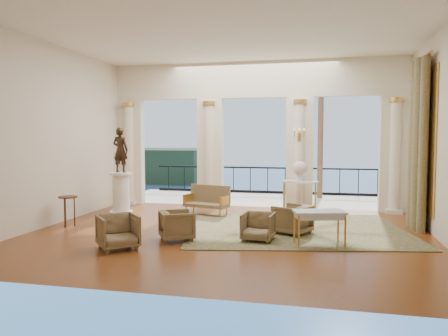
% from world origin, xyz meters
% --- Properties ---
extents(floor, '(9.00, 9.00, 0.00)m').
position_xyz_m(floor, '(0.00, 0.00, 0.00)').
color(floor, '#47200D').
rests_on(floor, ground).
extents(room_walls, '(9.00, 9.00, 9.00)m').
position_xyz_m(room_walls, '(0.00, -1.12, 2.88)').
color(room_walls, beige).
rests_on(room_walls, ground).
extents(arcade, '(9.00, 0.56, 4.50)m').
position_xyz_m(arcade, '(-0.00, 3.82, 2.58)').
color(arcade, beige).
rests_on(arcade, ground).
extents(terrace, '(10.00, 3.60, 0.10)m').
position_xyz_m(terrace, '(0.00, 5.80, -0.05)').
color(terrace, '#ACA390').
rests_on(terrace, ground).
extents(balustrade, '(9.00, 0.06, 1.03)m').
position_xyz_m(balustrade, '(0.00, 7.40, 0.41)').
color(balustrade, black).
rests_on(balustrade, terrace).
extents(palm_tree, '(2.00, 2.00, 4.50)m').
position_xyz_m(palm_tree, '(2.00, 6.60, 4.09)').
color(palm_tree, '#4C3823').
rests_on(palm_tree, terrace).
extents(headland, '(22.00, 18.00, 6.00)m').
position_xyz_m(headland, '(-30.00, 70.00, -3.00)').
color(headland, black).
rests_on(headland, sea).
extents(sea, '(160.00, 160.00, 0.00)m').
position_xyz_m(sea, '(0.00, 60.00, -6.00)').
color(sea, '#21649A').
rests_on(sea, ground).
extents(curtain, '(0.33, 1.40, 4.09)m').
position_xyz_m(curtain, '(4.28, 1.50, 2.02)').
color(curtain, brown).
rests_on(curtain, ground).
extents(window_frame, '(0.04, 1.60, 3.40)m').
position_xyz_m(window_frame, '(4.47, 1.50, 2.10)').
color(window_frame, gold).
rests_on(window_frame, room_walls).
extents(wall_sconce, '(0.30, 0.11, 0.33)m').
position_xyz_m(wall_sconce, '(1.40, 3.51, 2.23)').
color(wall_sconce, gold).
rests_on(wall_sconce, arcade).
extents(rug, '(5.65, 4.77, 0.02)m').
position_xyz_m(rug, '(1.50, 0.73, 0.01)').
color(rug, '#292F16').
rests_on(rug, ground).
extents(armchair_a, '(0.99, 0.99, 0.75)m').
position_xyz_m(armchair_a, '(-1.83, -1.78, 0.37)').
color(armchair_a, '#463C21').
rests_on(armchair_a, ground).
extents(armchair_b, '(0.69, 0.65, 0.66)m').
position_xyz_m(armchair_b, '(0.77, -0.54, 0.33)').
color(armchair_b, '#463C21').
rests_on(armchair_b, ground).
extents(armchair_c, '(0.93, 0.95, 0.74)m').
position_xyz_m(armchair_c, '(1.43, 0.28, 0.37)').
color(armchair_c, '#463C21').
rests_on(armchair_c, ground).
extents(armchair_d, '(0.89, 0.91, 0.70)m').
position_xyz_m(armchair_d, '(-0.93, -0.84, 0.35)').
color(armchair_d, '#463C21').
rests_on(armchair_d, ground).
extents(settee, '(1.35, 0.83, 0.83)m').
position_xyz_m(settee, '(-1.08, 2.30, 0.41)').
color(settee, '#463C21').
rests_on(settee, ground).
extents(game_table, '(1.13, 0.80, 0.70)m').
position_xyz_m(game_table, '(2.03, -0.61, 0.63)').
color(game_table, '#A8C3CE').
rests_on(game_table, ground).
extents(pedestal, '(0.65, 0.65, 1.20)m').
position_xyz_m(pedestal, '(-3.50, 1.80, 0.57)').
color(pedestal, silver).
rests_on(pedestal, ground).
extents(statue, '(0.49, 0.35, 1.27)m').
position_xyz_m(statue, '(-3.50, 1.80, 1.83)').
color(statue, black).
rests_on(statue, pedestal).
extents(console_table, '(1.07, 0.69, 0.94)m').
position_xyz_m(console_table, '(1.45, 3.05, 0.78)').
color(console_table, silver).
rests_on(console_table, ground).
extents(urn, '(0.42, 0.42, 0.56)m').
position_xyz_m(urn, '(1.45, 3.05, 1.26)').
color(urn, silver).
rests_on(urn, console_table).
extents(side_table, '(0.46, 0.46, 0.74)m').
position_xyz_m(side_table, '(-4.00, -0.07, 0.64)').
color(side_table, black).
rests_on(side_table, ground).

